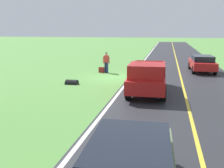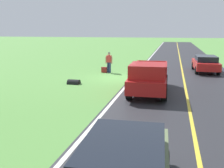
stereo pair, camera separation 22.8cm
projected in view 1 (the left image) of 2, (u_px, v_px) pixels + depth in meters
name	position (u px, v px, depth m)	size (l,w,h in m)	color
ground_plane	(117.00, 78.00, 19.73)	(200.00, 200.00, 0.00)	#568E42
road_surface	(181.00, 80.00, 18.76)	(7.82, 120.00, 0.00)	#28282D
lane_edge_line	(130.00, 78.00, 19.52)	(0.16, 117.60, 0.00)	silver
lane_centre_line	(181.00, 80.00, 18.76)	(0.14, 117.60, 0.00)	gold
hitchhiker_walking	(106.00, 61.00, 21.91)	(0.62, 0.52, 1.75)	navy
suitcase_carried	(101.00, 70.00, 22.10)	(0.20, 0.46, 0.46)	maroon
pickup_truck_passing	(147.00, 77.00, 14.74)	(2.19, 5.44, 1.82)	#B21919
sedan_near_oncoming	(202.00, 63.00, 22.46)	(2.03, 4.45, 1.41)	red
drainage_culvert	(72.00, 84.00, 17.47)	(0.60, 0.60, 0.80)	black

